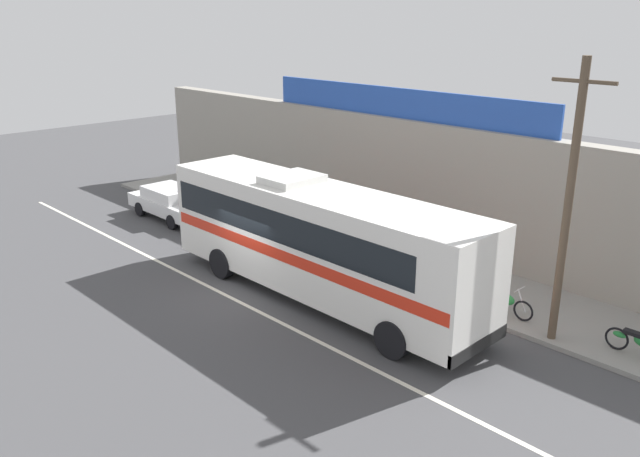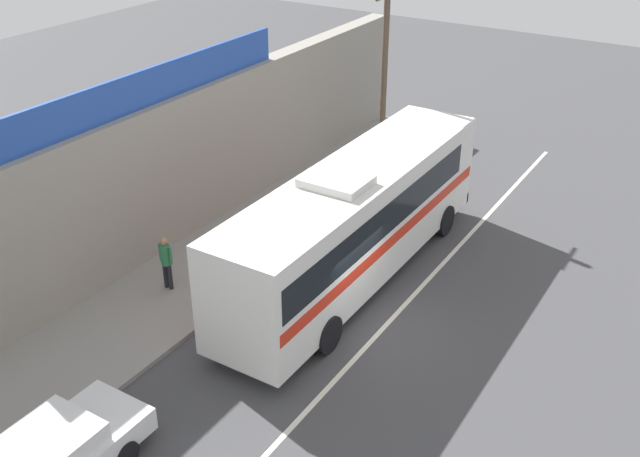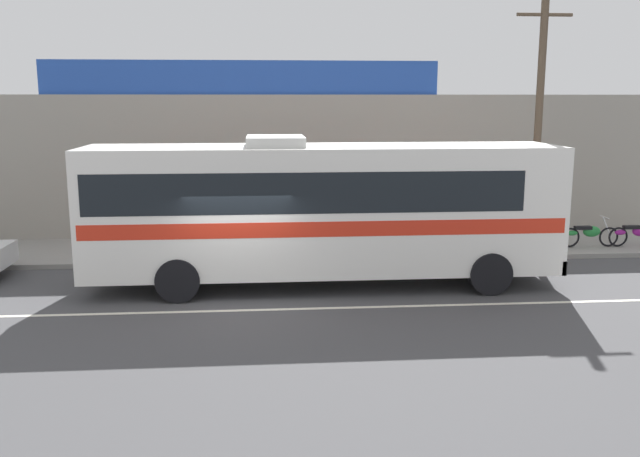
# 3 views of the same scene
# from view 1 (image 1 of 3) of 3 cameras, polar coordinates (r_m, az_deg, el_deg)

# --- Properties ---
(ground_plane) EXTENTS (70.00, 70.00, 0.00)m
(ground_plane) POSITION_cam_1_polar(r_m,az_deg,el_deg) (21.15, -6.34, -5.39)
(ground_plane) COLOR #444447
(sidewalk_slab) EXTENTS (30.00, 3.60, 0.14)m
(sidewalk_slab) POSITION_cam_1_polar(r_m,az_deg,el_deg) (24.39, 3.30, -1.80)
(sidewalk_slab) COLOR gray
(sidewalk_slab) RESTS_ON ground_plane
(storefront_facade) EXTENTS (30.00, 0.70, 4.80)m
(storefront_facade) POSITION_cam_1_polar(r_m,az_deg,el_deg) (25.27, 6.71, 4.35)
(storefront_facade) COLOR gray
(storefront_facade) RESTS_ON ground_plane
(storefront_billboard) EXTENTS (12.96, 0.12, 1.10)m
(storefront_billboard) POSITION_cam_1_polar(r_m,az_deg,el_deg) (24.73, 6.91, 11.00)
(storefront_billboard) COLOR #234CAD
(storefront_billboard) RESTS_ON storefront_facade
(road_center_stripe) EXTENTS (30.00, 0.14, 0.01)m
(road_center_stripe) POSITION_cam_1_polar(r_m,az_deg,el_deg) (20.72, -8.09, -5.99)
(road_center_stripe) COLOR silver
(road_center_stripe) RESTS_ON ground_plane
(intercity_bus) EXTENTS (11.69, 2.63, 3.78)m
(intercity_bus) POSITION_cam_1_polar(r_m,az_deg,el_deg) (19.68, -0.32, -0.66)
(intercity_bus) COLOR white
(intercity_bus) RESTS_ON ground_plane
(parked_car) EXTENTS (4.51, 1.90, 1.37)m
(parked_car) POSITION_cam_1_polar(r_m,az_deg,el_deg) (28.76, -13.00, 2.32)
(parked_car) COLOR silver
(parked_car) RESTS_ON ground_plane
(utility_pole) EXTENTS (1.60, 0.22, 7.45)m
(utility_pole) POSITION_cam_1_polar(r_m,az_deg,el_deg) (17.50, 21.17, 2.23)
(utility_pole) COLOR brown
(utility_pole) RESTS_ON sidewalk_slab
(motorcycle_purple) EXTENTS (1.90, 0.56, 0.94)m
(motorcycle_purple) POSITION_cam_1_polar(r_m,az_deg,el_deg) (19.68, 15.89, -6.13)
(motorcycle_purple) COLOR black
(motorcycle_purple) RESTS_ON sidewalk_slab
(pedestrian_far_right) EXTENTS (0.30, 0.48, 1.67)m
(pedestrian_far_right) POSITION_cam_1_polar(r_m,az_deg,el_deg) (25.18, 1.08, 1.38)
(pedestrian_far_right) COLOR black
(pedestrian_far_right) RESTS_ON sidewalk_slab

